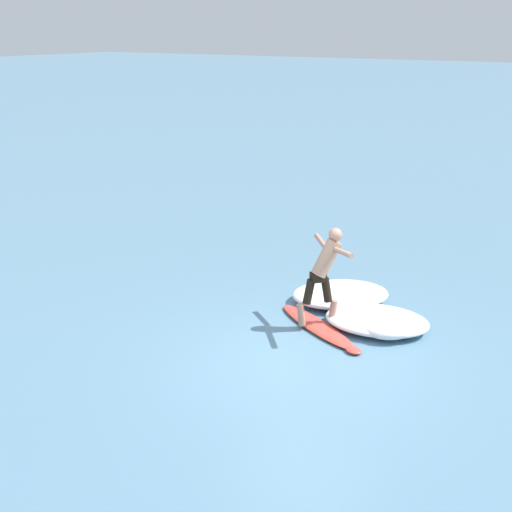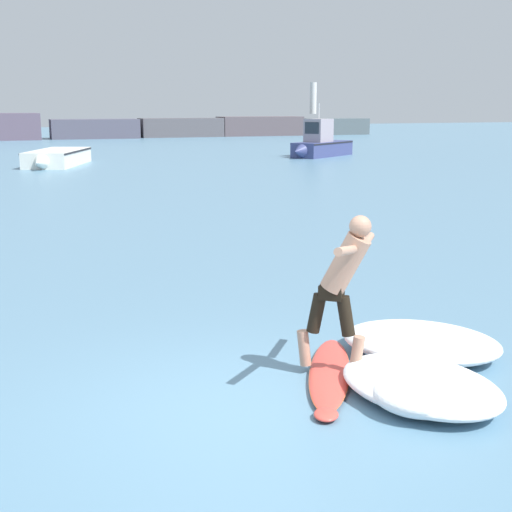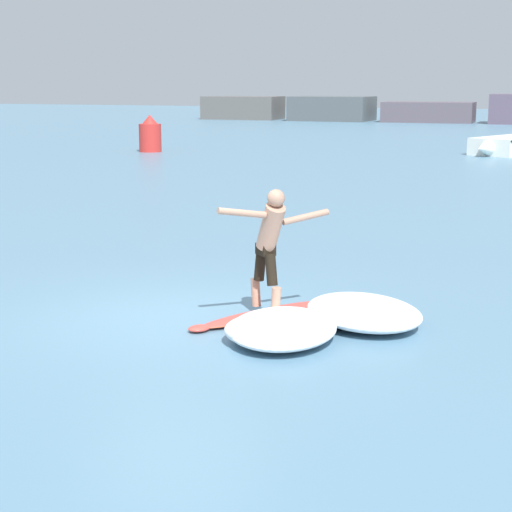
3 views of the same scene
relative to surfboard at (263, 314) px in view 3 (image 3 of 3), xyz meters
The scene contains 7 objects.
ground_plane 1.28m from the surfboard, 161.81° to the right, with size 200.00×200.00×0.00m, color slate.
surfboard is the anchor object (origin of this frame).
surfer 1.11m from the surfboard, 21.53° to the right, with size 1.20×1.33×1.78m.
channel_marker_buoy 30.03m from the surfboard, 121.50° to the left, with size 1.07×1.07×1.77m.
wave_foam_at_tail 1.07m from the surfboard, 55.28° to the right, with size 1.73×2.12×0.30m.
wave_foam_at_nose 1.43m from the surfboard, ahead, with size 2.40×2.41×0.33m.
wave_foam_beside 1.21m from the surfboard, 68.47° to the right, with size 1.39×1.39×0.35m.
Camera 3 is at (5.43, -10.56, 3.29)m, focal length 60.00 mm.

